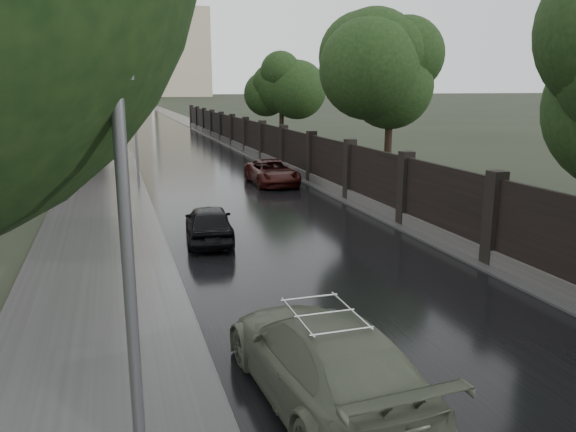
# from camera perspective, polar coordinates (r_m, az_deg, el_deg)

# --- Properties ---
(road) EXTENTS (8.00, 420.00, 0.02)m
(road) POSITION_cam_1_polar(r_m,az_deg,el_deg) (192.94, -16.18, 11.01)
(road) COLOR black
(road) RESTS_ON ground
(sidewalk_left) EXTENTS (4.00, 420.00, 0.16)m
(sidewalk_left) POSITION_cam_1_polar(r_m,az_deg,el_deg) (192.86, -17.99, 10.92)
(sidewalk_left) COLOR #2D2D2D
(sidewalk_left) RESTS_ON ground
(verge_right) EXTENTS (3.00, 420.00, 0.08)m
(verge_right) POSITION_cam_1_polar(r_m,az_deg,el_deg) (193.17, -14.52, 11.12)
(verge_right) COLOR #2D2D2D
(verge_right) RESTS_ON ground
(fence_right) EXTENTS (0.45, 75.72, 2.70)m
(fence_right) POSITION_cam_1_polar(r_m,az_deg,el_deg) (36.45, -1.38, 6.78)
(fence_right) COLOR #383533
(fence_right) RESTS_ON ground
(tree_left_far) EXTENTS (4.25, 4.25, 7.39)m
(tree_left_far) POSITION_cam_1_polar(r_m,az_deg,el_deg) (32.90, -22.48, 12.55)
(tree_left_far) COLOR black
(tree_left_far) RESTS_ON ground
(tree_right_b) EXTENTS (4.08, 4.08, 7.01)m
(tree_right_b) POSITION_cam_1_polar(r_m,az_deg,el_deg) (27.98, 10.36, 12.79)
(tree_right_b) COLOR black
(tree_right_b) RESTS_ON ground
(tree_right_c) EXTENTS (4.08, 4.08, 7.01)m
(tree_right_c) POSITION_cam_1_polar(r_m,az_deg,el_deg) (44.72, -0.66, 12.99)
(tree_right_c) COLOR black
(tree_right_c) RESTS_ON ground
(lamp_post) EXTENTS (0.25, 0.12, 5.11)m
(lamp_post) POSITION_cam_1_polar(r_m,az_deg,el_deg) (4.86, -15.22, -15.35)
(lamp_post) COLOR #59595E
(lamp_post) RESTS_ON ground
(traffic_light) EXTENTS (0.16, 0.32, 4.00)m
(traffic_light) POSITION_cam_1_polar(r_m,az_deg,el_deg) (27.93, -15.16, 7.31)
(traffic_light) COLOR #59595E
(traffic_light) RESTS_ON ground
(stalinist_tower) EXTENTS (92.00, 30.00, 159.00)m
(stalinist_tower) POSITION_cam_1_polar(r_m,az_deg,el_deg) (304.69, -17.31, 18.72)
(stalinist_tower) COLOR tan
(stalinist_tower) RESTS_ON ground
(volga_sedan) EXTENTS (2.37, 5.15, 1.46)m
(volga_sedan) POSITION_cam_1_polar(r_m,az_deg,el_deg) (9.20, 3.65, -14.29)
(volga_sedan) COLOR #505745
(volga_sedan) RESTS_ON ground
(hatchback_left) EXTENTS (1.86, 3.80, 1.25)m
(hatchback_left) POSITION_cam_1_polar(r_m,az_deg,el_deg) (18.36, -8.03, -0.75)
(hatchback_left) COLOR black
(hatchback_left) RESTS_ON ground
(car_right_far) EXTENTS (2.15, 4.60, 1.27)m
(car_right_far) POSITION_cam_1_polar(r_m,az_deg,el_deg) (29.07, -1.63, 4.46)
(car_right_far) COLOR black
(car_right_far) RESTS_ON ground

